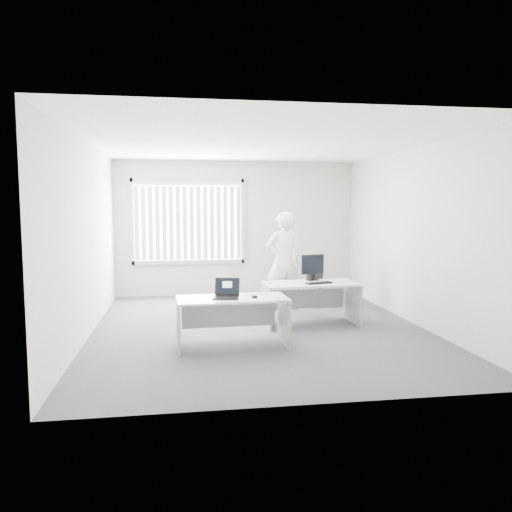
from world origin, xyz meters
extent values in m
plane|color=#505057|center=(0.00, 0.00, 0.00)|extent=(6.00, 6.00, 0.00)
cube|color=beige|center=(0.00, 3.00, 1.40)|extent=(5.00, 0.02, 2.80)
cube|color=beige|center=(0.00, -3.00, 1.40)|extent=(5.00, 0.02, 2.80)
cube|color=beige|center=(-2.50, 0.00, 1.40)|extent=(0.02, 6.00, 2.80)
cube|color=beige|center=(2.50, 0.00, 1.40)|extent=(0.02, 6.00, 2.80)
cube|color=white|center=(0.00, 0.00, 2.80)|extent=(5.00, 6.00, 0.02)
cube|color=#B4B4B0|center=(-1.00, 2.96, 1.55)|extent=(2.32, 0.06, 1.76)
cube|color=silver|center=(-0.51, -0.95, 0.65)|extent=(1.48, 0.74, 0.03)
cube|color=#9C9C9E|center=(-1.22, -0.98, 0.32)|extent=(0.06, 0.63, 0.64)
cube|color=#9C9C9E|center=(0.20, -0.92, 0.32)|extent=(0.06, 0.63, 0.64)
cube|color=silver|center=(0.85, 0.10, 0.66)|extent=(1.50, 0.74, 0.03)
cube|color=#9C9C9E|center=(0.13, 0.07, 0.32)|extent=(0.06, 0.64, 0.64)
cube|color=#9C9C9E|center=(1.56, 0.13, 0.32)|extent=(0.06, 0.64, 0.64)
cylinder|color=black|center=(1.42, 1.52, 0.04)|extent=(0.70, 0.70, 0.07)
cylinder|color=black|center=(1.42, 1.52, 0.20)|extent=(0.06, 0.06, 0.40)
cube|color=black|center=(1.42, 1.52, 0.40)|extent=(0.54, 0.54, 0.06)
cube|color=black|center=(1.35, 1.69, 0.69)|extent=(0.37, 0.21, 0.48)
imported|color=white|center=(0.65, 1.25, 0.89)|extent=(0.68, 0.48, 1.77)
cube|color=white|center=(-0.22, -1.03, 0.67)|extent=(0.29, 0.21, 0.00)
cube|color=white|center=(0.13, -1.18, 0.67)|extent=(0.18, 0.24, 0.01)
cube|color=black|center=(0.94, -0.01, 0.68)|extent=(0.44, 0.25, 0.02)
camera|label=1|loc=(-1.19, -7.43, 1.89)|focal=35.00mm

